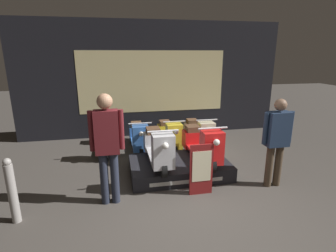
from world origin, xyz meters
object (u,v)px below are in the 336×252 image
object	(u,v)px
scooter_backrow_2	(169,135)
person_right_browsing	(277,137)
scooter_display_left	(158,147)
person_left_browsing	(107,142)
price_sign_board	(201,169)
scooter_backrow_0	(106,139)
scooter_backrow_1	(138,137)
scooter_backrow_3	(199,133)
scooter_display_right	(201,144)
street_bollard	(12,191)

from	to	relation	value
scooter_backrow_2	person_right_browsing	world-z (taller)	person_right_browsing
scooter_display_left	person_left_browsing	size ratio (longest dim) A/B	0.92
scooter_backrow_2	price_sign_board	size ratio (longest dim) A/B	1.81
price_sign_board	scooter_display_left	bearing A→B (deg)	128.33
scooter_backrow_0	person_left_browsing	size ratio (longest dim) A/B	0.92
scooter_backrow_1	person_left_browsing	world-z (taller)	person_left_browsing
scooter_display_left	scooter_backrow_0	bearing A→B (deg)	122.00
scooter_backrow_1	scooter_backrow_3	size ratio (longest dim) A/B	1.00
scooter_backrow_2	person_left_browsing	world-z (taller)	person_left_browsing
scooter_display_right	person_right_browsing	world-z (taller)	person_right_browsing
scooter_backrow_0	scooter_backrow_2	size ratio (longest dim) A/B	1.00
scooter_display_left	price_sign_board	size ratio (longest dim) A/B	1.81
scooter_display_left	person_right_browsing	world-z (taller)	person_right_browsing
scooter_backrow_2	person_right_browsing	size ratio (longest dim) A/B	1.02
scooter_backrow_0	street_bollard	world-z (taller)	street_bollard
scooter_display_left	person_left_browsing	xyz separation A→B (m)	(-0.89, -0.74, 0.41)
scooter_backrow_0	person_right_browsing	bearing A→B (deg)	-38.19
person_left_browsing	scooter_backrow_1	bearing A→B (deg)	74.23
scooter_backrow_2	scooter_backrow_3	size ratio (longest dim) A/B	1.00
scooter_backrow_3	street_bollard	world-z (taller)	street_bollard
person_right_browsing	scooter_backrow_1	bearing A→B (deg)	133.20
scooter_display_left	scooter_backrow_2	xyz separation A→B (m)	(0.55, 1.61, -0.28)
scooter_backrow_1	scooter_backrow_2	xyz separation A→B (m)	(0.78, 0.00, 0.00)
price_sign_board	scooter_backrow_0	bearing A→B (deg)	124.15
person_left_browsing	person_right_browsing	bearing A→B (deg)	0.00
scooter_display_right	scooter_backrow_0	size ratio (longest dim) A/B	1.00
scooter_backrow_3	scooter_backrow_0	bearing A→B (deg)	180.00
scooter_backrow_1	price_sign_board	xyz separation A→B (m)	(0.84, -2.39, 0.13)
scooter_backrow_0	scooter_backrow_2	world-z (taller)	same
scooter_backrow_2	person_right_browsing	bearing A→B (deg)	-58.74
scooter_display_right	price_sign_board	size ratio (longest dim) A/B	1.81
scooter_display_right	person_right_browsing	xyz separation A→B (m)	(1.12, -0.74, 0.31)
scooter_backrow_2	street_bollard	xyz separation A→B (m)	(-2.76, -2.60, 0.16)
street_bollard	person_right_browsing	bearing A→B (deg)	3.41
price_sign_board	street_bollard	xyz separation A→B (m)	(-2.82, -0.21, 0.03)
scooter_display_right	scooter_backrow_1	size ratio (longest dim) A/B	1.00
scooter_display_left	person_left_browsing	bearing A→B (deg)	-140.40
scooter_backrow_2	scooter_backrow_1	bearing A→B (deg)	180.00
scooter_backrow_1	price_sign_board	world-z (taller)	price_sign_board
scooter_display_left	scooter_backrow_1	size ratio (longest dim) A/B	1.00
scooter_backrow_0	price_sign_board	bearing A→B (deg)	-55.85
scooter_backrow_3	scooter_display_right	bearing A→B (deg)	-106.38
scooter_backrow_1	street_bollard	xyz separation A→B (m)	(-1.98, -2.60, 0.16)
person_left_browsing	scooter_backrow_0	bearing A→B (deg)	92.85
scooter_display_right	price_sign_board	xyz separation A→B (m)	(-0.25, -0.77, -0.16)
scooter_display_left	person_right_browsing	distance (m)	2.14
scooter_display_left	scooter_backrow_1	world-z (taller)	scooter_display_left
person_left_browsing	price_sign_board	bearing A→B (deg)	-1.35
scooter_backrow_0	scooter_display_right	bearing A→B (deg)	-40.82
scooter_backrow_2	person_left_browsing	bearing A→B (deg)	-121.57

